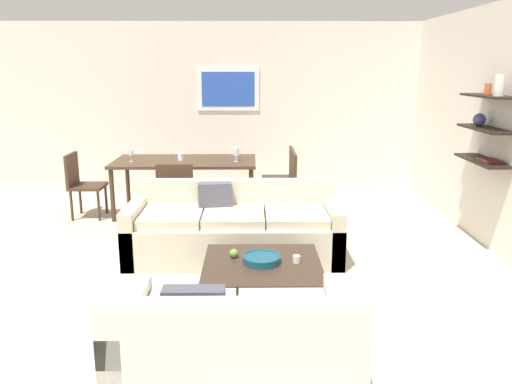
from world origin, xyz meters
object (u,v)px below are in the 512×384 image
(dining_table, at_px, (185,165))
(wine_glass_right_near, at_px, (236,152))
(coffee_table, at_px, (262,284))
(wine_glass_right_far, at_px, (237,150))
(loveseat_white, at_px, (235,350))
(decorative_bowl, at_px, (262,259))
(sofa_beige, at_px, (234,230))
(dining_chair_left_near, at_px, (81,181))
(dining_chair_foot, at_px, (176,193))
(apple_on_coffee_table, at_px, (234,253))
(candle_jar, at_px, (296,259))
(dining_chair_right_far, at_px, (284,174))
(wine_glass_left_near, at_px, (131,153))
(dining_chair_right_near, at_px, (286,181))
(wine_glass_foot, at_px, (181,157))

(dining_table, xyz_separation_m, wine_glass_right_near, (0.71, -0.12, 0.19))
(coffee_table, xyz_separation_m, wine_glass_right_far, (-0.30, 3.05, 0.67))
(loveseat_white, distance_m, decorative_bowl, 1.27)
(sofa_beige, distance_m, dining_chair_left_near, 2.61)
(dining_chair_foot, bearing_deg, apple_on_coffee_table, -67.97)
(coffee_table, relative_size, candle_jar, 15.65)
(wine_glass_right_far, bearing_deg, dining_chair_right_far, 8.50)
(dining_table, xyz_separation_m, wine_glass_left_near, (-0.71, -0.12, 0.18))
(dining_chair_right_near, xyz_separation_m, wine_glass_right_far, (-0.67, 0.34, 0.36))
(candle_jar, xyz_separation_m, dining_chair_left_near, (-2.68, 2.69, 0.09))
(dining_chair_foot, xyz_separation_m, dining_chair_left_near, (-1.38, 0.68, 0.00))
(loveseat_white, bearing_deg, wine_glass_right_far, 91.40)
(dining_chair_right_near, relative_size, wine_glass_right_near, 4.87)
(decorative_bowl, xyz_separation_m, dining_chair_right_near, (0.38, 2.69, 0.09))
(wine_glass_right_near, xyz_separation_m, wine_glass_foot, (-0.71, -0.31, -0.02))
(dining_chair_right_far, distance_m, wine_glass_right_far, 0.77)
(dining_chair_foot, distance_m, wine_glass_left_near, 1.11)
(candle_jar, bearing_deg, dining_chair_right_near, 88.28)
(loveseat_white, height_order, dining_chair_right_far, dining_chair_right_far)
(dining_chair_right_near, bearing_deg, wine_glass_left_near, 177.26)
(loveseat_white, xyz_separation_m, wine_glass_right_near, (-0.11, 4.04, 0.58))
(sofa_beige, xyz_separation_m, wine_glass_right_near, (-0.02, 1.62, 0.59))
(wine_glass_left_near, bearing_deg, dining_table, 9.74)
(sofa_beige, distance_m, coffee_table, 1.21)
(dining_table, xyz_separation_m, dining_chair_left_near, (-1.38, -0.22, -0.18))
(apple_on_coffee_table, relative_size, wine_glass_left_near, 0.50)
(dining_chair_foot, height_order, wine_glass_right_far, wine_glass_right_far)
(wine_glass_right_far, bearing_deg, dining_chair_foot, -124.85)
(dining_chair_right_near, distance_m, wine_glass_left_near, 2.13)
(sofa_beige, xyz_separation_m, wine_glass_left_near, (-1.44, 1.62, 0.57))
(loveseat_white, bearing_deg, dining_chair_left_near, 119.17)
(sofa_beige, bearing_deg, dining_table, 112.68)
(dining_chair_foot, distance_m, wine_glass_foot, 0.59)
(dining_chair_right_far, distance_m, wine_glass_left_near, 2.15)
(sofa_beige, height_order, loveseat_white, same)
(coffee_table, bearing_deg, wine_glass_foot, 112.08)
(coffee_table, bearing_deg, dining_chair_right_near, 82.16)
(sofa_beige, distance_m, loveseat_white, 2.42)
(decorative_bowl, xyz_separation_m, dining_chair_left_near, (-2.39, 2.69, 0.09))
(decorative_bowl, height_order, wine_glass_right_near, wine_glass_right_near)
(dining_table, relative_size, dining_chair_right_far, 2.22)
(decorative_bowl, bearing_deg, wine_glass_foot, 112.08)
(apple_on_coffee_table, relative_size, dining_chair_right_far, 0.09)
(dining_chair_right_far, relative_size, wine_glass_right_far, 5.42)
(decorative_bowl, bearing_deg, dining_chair_right_far, 83.14)
(loveseat_white, height_order, wine_glass_right_near, wine_glass_right_near)
(candle_jar, xyz_separation_m, wine_glass_right_far, (-0.59, 3.04, 0.45))
(dining_table, bearing_deg, dining_chair_left_near, -170.86)
(dining_chair_right_far, xyz_separation_m, dining_chair_left_near, (-2.76, -0.44, 0.00))
(dining_table, bearing_deg, wine_glass_right_near, -9.74)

